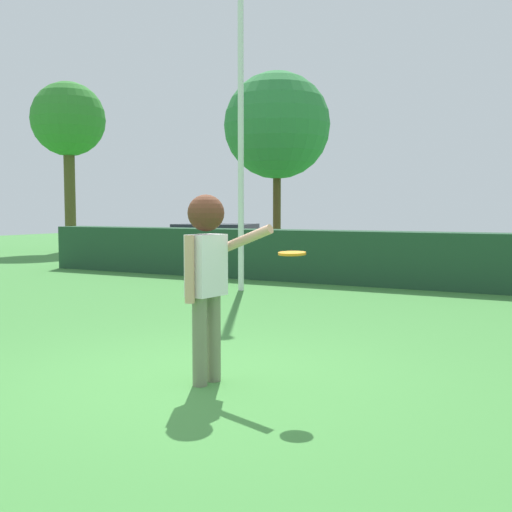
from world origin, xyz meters
TOP-DOWN VIEW (x-y plane):
  - ground_plane at (0.00, 0.00)m, footprint 60.00×60.00m
  - person at (0.11, -0.03)m, footprint 0.79×0.56m
  - frisbee at (0.98, -0.01)m, footprint 0.25×0.25m
  - lamppost at (-2.91, 6.00)m, footprint 0.24×0.24m
  - hedge_row at (0.00, 8.20)m, footprint 19.67×0.90m
  - parked_car_red at (-6.16, 10.28)m, footprint 4.45×2.48m
  - maple_tree at (-6.09, 14.21)m, footprint 3.66×3.66m
  - oak_tree at (-14.96, 13.38)m, footprint 2.93×2.93m

SIDE VIEW (x-z plane):
  - ground_plane at x=0.00m, z-range 0.00..0.00m
  - hedge_row at x=0.00m, z-range 0.00..1.19m
  - parked_car_red at x=-6.16m, z-range 0.06..1.31m
  - person at x=0.11m, z-range 0.25..2.05m
  - frisbee at x=0.98m, z-range 1.25..1.28m
  - lamppost at x=-2.91m, z-range 0.32..6.48m
  - maple_tree at x=-6.09m, z-range 1.35..7.74m
  - oak_tree at x=-14.96m, z-range 1.81..8.56m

